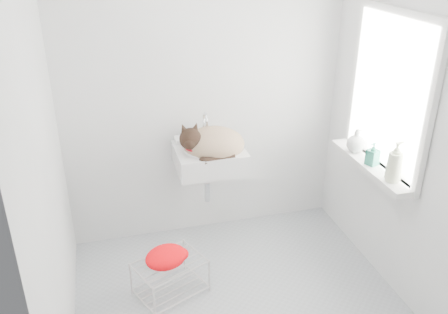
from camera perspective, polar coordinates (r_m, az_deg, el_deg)
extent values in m
cube|color=#A6ACB2|center=(3.43, 1.90, -17.01)|extent=(2.20, 2.00, 0.02)
cube|color=white|center=(3.66, -2.42, 8.46)|extent=(2.20, 0.02, 2.50)
cube|color=white|center=(3.23, 21.28, 4.40)|extent=(0.02, 2.00, 2.50)
cube|color=white|center=(2.66, -20.98, 0.04)|extent=(0.02, 2.00, 2.50)
cube|color=white|center=(3.35, 19.40, 7.20)|extent=(0.01, 0.80, 1.00)
cube|color=white|center=(3.34, 19.19, 7.19)|extent=(0.04, 0.90, 1.10)
cube|color=white|center=(3.49, 17.17, -0.96)|extent=(0.16, 0.88, 0.04)
cube|color=white|center=(3.56, -1.79, 1.07)|extent=(0.51, 0.44, 0.20)
ellipsoid|color=tan|center=(3.54, -1.28, 1.50)|extent=(0.51, 0.46, 0.23)
sphere|color=black|center=(3.40, -3.79, 2.32)|extent=(0.19, 0.19, 0.16)
torus|color=#BB000E|center=(3.42, -3.45, 1.60)|extent=(0.17, 0.16, 0.06)
cube|color=silver|center=(3.43, -6.48, -13.96)|extent=(0.54, 0.47, 0.27)
ellipsoid|color=#F50001|center=(3.32, -6.95, -12.25)|extent=(0.34, 0.29, 0.12)
imported|color=#E2EDC4|center=(3.28, 19.50, -2.71)|extent=(0.10, 0.10, 0.23)
imported|color=#267964|center=(3.46, 17.28, -0.86)|extent=(0.10, 0.10, 0.16)
imported|color=silver|center=(3.64, 15.44, 0.68)|extent=(0.19, 0.19, 0.17)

